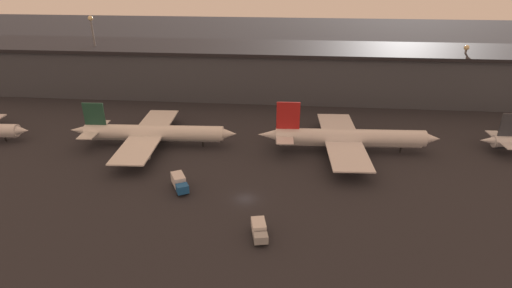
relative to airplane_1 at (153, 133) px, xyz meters
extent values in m
plane|color=#26262B|center=(28.81, -25.03, -3.65)|extent=(600.00, 600.00, 0.00)
cube|color=#3D424C|center=(28.81, 50.38, 4.80)|extent=(226.86, 26.50, 16.89)
cube|color=black|center=(28.81, 50.38, 13.84)|extent=(226.86, 28.50, 1.20)
cone|color=silver|center=(-37.87, -0.96, -0.25)|extent=(4.46, 3.61, 3.41)
cylinder|color=black|center=(-43.15, -1.22, -2.84)|extent=(0.50, 0.50, 1.61)
cylinder|color=white|center=(0.51, 0.03, 0.26)|extent=(38.42, 5.98, 4.11)
cylinder|color=#ADB2B7|center=(0.51, 0.03, -0.46)|extent=(36.48, 5.27, 3.49)
cone|color=white|center=(20.85, 1.02, 0.26)|extent=(5.12, 4.14, 3.91)
cone|color=white|center=(-20.04, -0.98, 0.56)|extent=(6.33, 3.79, 3.49)
cube|color=#1E4738|center=(-15.54, -0.76, 5.45)|extent=(5.77, 0.68, 6.29)
cube|color=white|center=(-16.31, -0.80, 0.87)|extent=(4.77, 13.62, 0.24)
cube|color=white|center=(-1.40, -0.07, -0.26)|extent=(10.87, 37.71, 0.36)
cylinder|color=gray|center=(-0.77, 10.42, -1.64)|extent=(4.63, 2.48, 2.26)
cylinder|color=gray|center=(0.26, -10.45, -1.64)|extent=(4.63, 2.48, 2.26)
cylinder|color=black|center=(13.89, 0.68, -2.73)|extent=(0.50, 0.50, 1.85)
cylinder|color=black|center=(-1.48, 1.57, -2.73)|extent=(0.50, 0.50, 1.85)
cylinder|color=black|center=(-1.32, -1.71, -2.73)|extent=(0.50, 0.50, 1.85)
cylinder|color=silver|center=(53.88, 1.07, 0.52)|extent=(39.81, 6.33, 4.39)
cylinder|color=silver|center=(53.88, 1.07, -0.24)|extent=(37.80, 5.58, 3.73)
cone|color=silver|center=(74.99, 2.11, 0.52)|extent=(5.47, 4.43, 4.17)
cone|color=silver|center=(32.54, 0.02, 0.85)|extent=(6.77, 4.05, 3.73)
cube|color=red|center=(37.25, 0.25, 6.43)|extent=(6.16, 0.70, 7.43)
cube|color=silver|center=(36.45, 0.21, 1.18)|extent=(5.04, 13.54, 0.24)
cube|color=silver|center=(51.90, 0.97, -0.03)|extent=(11.47, 37.48, 0.36)
cylinder|color=gray|center=(52.58, 11.39, -1.48)|extent=(4.95, 2.65, 2.42)
cylinder|color=gray|center=(53.59, -9.33, -1.48)|extent=(4.95, 2.65, 2.42)
cylinder|color=black|center=(67.74, 1.75, -2.66)|extent=(0.50, 0.50, 1.98)
cylinder|color=black|center=(51.81, 2.73, -2.66)|extent=(0.50, 0.50, 1.98)
cylinder|color=black|center=(51.98, -0.78, -2.66)|extent=(0.50, 0.50, 1.98)
cone|color=silver|center=(91.04, 4.22, -0.27)|extent=(5.08, 3.04, 2.80)
cube|color=#333842|center=(95.12, 4.42, 4.27)|extent=(4.63, 0.63, 6.28)
cube|color=silver|center=(94.39, 4.39, -0.02)|extent=(3.89, 12.38, 0.24)
cube|color=#195199|center=(14.87, -24.83, -2.00)|extent=(3.23, 3.04, 1.86)
cube|color=silver|center=(13.08, -21.54, -1.69)|extent=(4.29, 4.99, 2.48)
cylinder|color=black|center=(15.61, -24.19, -3.20)|extent=(0.99, 1.09, 0.90)
cylinder|color=black|center=(13.93, -25.10, -3.20)|extent=(0.99, 1.09, 0.90)
cylinder|color=black|center=(13.49, -20.30, -3.20)|extent=(0.99, 1.09, 0.90)
cylinder|color=black|center=(11.81, -21.21, -3.20)|extent=(0.99, 1.09, 0.90)
cube|color=#9EA3A8|center=(33.39, -40.14, -2.15)|extent=(2.87, 2.31, 1.55)
cube|color=silver|center=(32.70, -36.94, -1.90)|extent=(3.28, 4.21, 2.07)
cylinder|color=black|center=(34.29, -39.76, -3.20)|extent=(0.81, 1.01, 0.90)
cylinder|color=black|center=(32.42, -40.16, -3.20)|extent=(0.81, 1.01, 0.90)
cylinder|color=black|center=(33.47, -35.97, -3.20)|extent=(0.81, 1.01, 0.90)
cylinder|color=black|center=(31.60, -36.37, -3.20)|extent=(0.81, 1.01, 0.90)
cylinder|color=slate|center=(-35.44, 45.08, 10.08)|extent=(0.70, 0.70, 27.47)
sphere|color=beige|center=(-35.44, 45.08, 24.42)|extent=(1.80, 1.80, 1.80)
cylinder|color=slate|center=(96.83, 45.08, 6.06)|extent=(0.70, 0.70, 19.41)
sphere|color=beige|center=(96.83, 45.08, 16.36)|extent=(1.80, 1.80, 1.80)
camera|label=1|loc=(37.92, -98.24, 43.67)|focal=28.00mm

